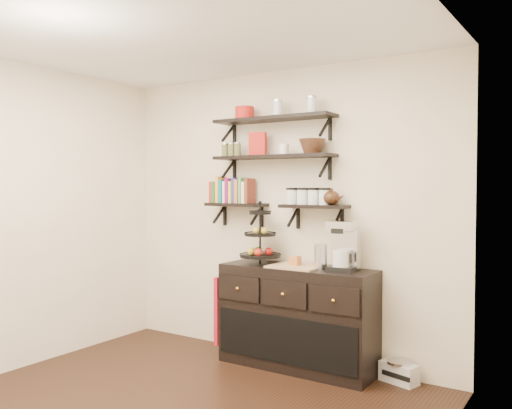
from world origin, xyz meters
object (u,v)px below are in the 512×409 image
object	(u,v)px
sideboard	(297,317)
fruit_stand	(261,243)
coffee_maker	(344,247)
radio	(399,372)

from	to	relation	value
sideboard	fruit_stand	distance (m)	0.75
sideboard	fruit_stand	xyz separation A→B (m)	(-0.39, 0.00, 0.64)
sideboard	coffee_maker	bearing A→B (deg)	3.84
radio	coffee_maker	bearing A→B (deg)	-150.97
sideboard	radio	bearing A→B (deg)	8.32
fruit_stand	coffee_maker	xyz separation A→B (m)	(0.81, 0.02, 0.01)
radio	sideboard	bearing A→B (deg)	-155.11
sideboard	radio	size ratio (longest dim) A/B	4.18
sideboard	coffee_maker	xyz separation A→B (m)	(0.43, 0.03, 0.65)
coffee_maker	radio	distance (m)	1.11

